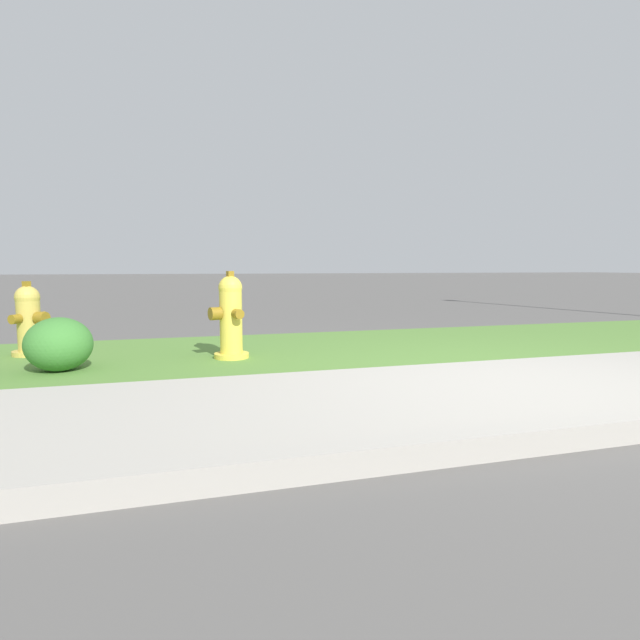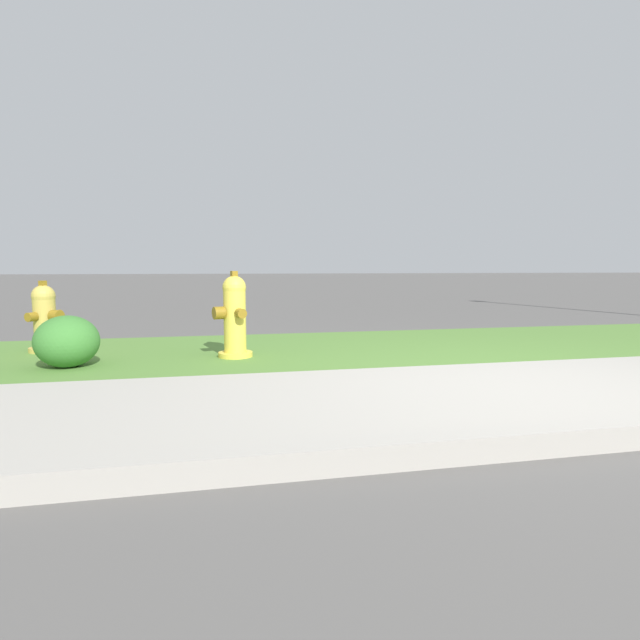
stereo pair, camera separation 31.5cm
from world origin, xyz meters
name	(u,v)px [view 2 (the right image)]	position (x,y,z in m)	size (l,w,h in m)	color
ground_plane	(530,391)	(0.00, 0.00, 0.00)	(120.00, 120.00, 0.00)	#5B5956
sidewalk_pavement	(530,391)	(0.00, 0.00, 0.01)	(18.00, 1.90, 0.01)	#ADA89E
grass_verge	(411,344)	(0.00, 2.14, 0.00)	(18.00, 2.37, 0.01)	#568438
fire_hydrant_across_street	(45,318)	(-3.81, 2.46, 0.35)	(0.37, 0.38, 0.72)	gold
fire_hydrant_mid_block	(234,316)	(-1.95, 1.77, 0.40)	(0.38, 0.40, 0.82)	yellow
shrub_bush_far_verge	(67,341)	(-3.38, 1.58, 0.22)	(0.53, 0.53, 0.45)	#3D7F33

